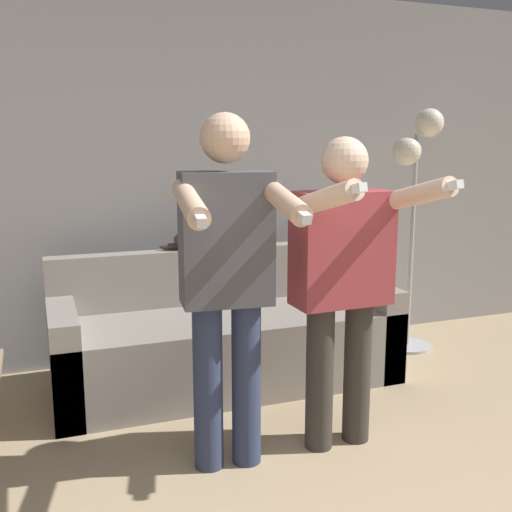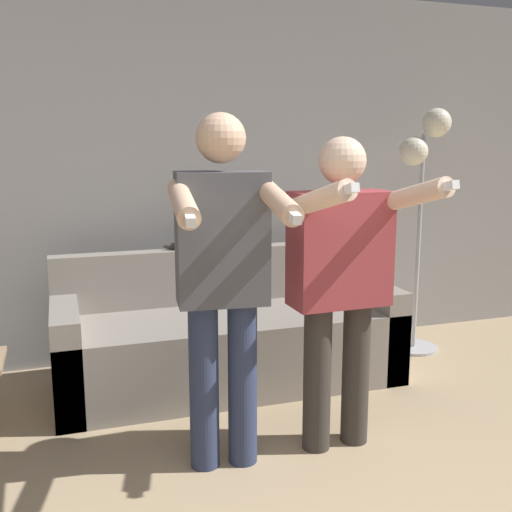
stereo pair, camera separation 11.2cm
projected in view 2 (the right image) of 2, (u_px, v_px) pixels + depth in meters
wall_back at (191, 176)px, 4.26m from camera, size 10.00×0.05×2.60m
couch at (228, 339)px, 3.87m from camera, size 2.16×0.80×0.84m
person_left at (223, 271)px, 2.72m from camera, size 0.53×0.71×1.67m
person_right at (341, 271)px, 2.91m from camera, size 0.56×0.67×1.57m
cat at (204, 237)px, 4.00m from camera, size 0.44×0.13×0.18m
floor_lamp at (423, 172)px, 4.29m from camera, size 0.38×0.36×1.78m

